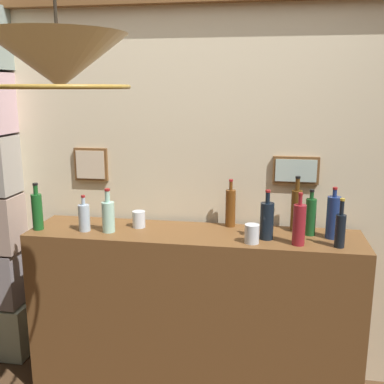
{
  "coord_description": "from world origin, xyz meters",
  "views": [
    {
      "loc": [
        0.4,
        -1.65,
        1.82
      ],
      "look_at": [
        0.0,
        0.76,
        1.26
      ],
      "focal_mm": 42.63,
      "sensor_mm": 36.0,
      "label": 1
    }
  ],
  "objects_px": {
    "liquor_bottle_mezcal": "(267,220)",
    "liquor_bottle_bourbon": "(340,229)",
    "liquor_bottle_scotch": "(108,216)",
    "liquor_bottle_brandy": "(37,211)",
    "pendant_lamp": "(59,63)",
    "liquor_bottle_port": "(230,207)",
    "liquor_bottle_amaro": "(333,217)",
    "glass_tumbler_highball": "(139,219)",
    "liquor_bottle_vermouth": "(296,209)",
    "glass_tumbler_rocks": "(252,234)",
    "liquor_bottle_sherry": "(84,217)",
    "liquor_bottle_tequila": "(299,224)",
    "liquor_bottle_gin": "(311,216)"
  },
  "relations": [
    {
      "from": "liquor_bottle_vermouth",
      "to": "liquor_bottle_bourbon",
      "type": "height_order",
      "value": "liquor_bottle_vermouth"
    },
    {
      "from": "glass_tumbler_rocks",
      "to": "liquor_bottle_brandy",
      "type": "bearing_deg",
      "value": 178.45
    },
    {
      "from": "liquor_bottle_gin",
      "to": "glass_tumbler_highball",
      "type": "distance_m",
      "value": 0.99
    },
    {
      "from": "liquor_bottle_mezcal",
      "to": "liquor_bottle_bourbon",
      "type": "xyz_separation_m",
      "value": [
        0.38,
        -0.07,
        -0.01
      ]
    },
    {
      "from": "liquor_bottle_port",
      "to": "pendant_lamp",
      "type": "xyz_separation_m",
      "value": [
        -0.54,
        -1.03,
        0.78
      ]
    },
    {
      "from": "liquor_bottle_bourbon",
      "to": "glass_tumbler_rocks",
      "type": "relative_size",
      "value": 2.57
    },
    {
      "from": "liquor_bottle_brandy",
      "to": "liquor_bottle_amaro",
      "type": "bearing_deg",
      "value": 4.11
    },
    {
      "from": "liquor_bottle_scotch",
      "to": "glass_tumbler_rocks",
      "type": "relative_size",
      "value": 2.5
    },
    {
      "from": "liquor_bottle_sherry",
      "to": "glass_tumbler_highball",
      "type": "bearing_deg",
      "value": 22.39
    },
    {
      "from": "liquor_bottle_mezcal",
      "to": "glass_tumbler_highball",
      "type": "bearing_deg",
      "value": 173.01
    },
    {
      "from": "pendant_lamp",
      "to": "liquor_bottle_gin",
      "type": "bearing_deg",
      "value": 43.24
    },
    {
      "from": "liquor_bottle_sherry",
      "to": "glass_tumbler_highball",
      "type": "relative_size",
      "value": 2.16
    },
    {
      "from": "liquor_bottle_vermouth",
      "to": "liquor_bottle_scotch",
      "type": "distance_m",
      "value": 1.08
    },
    {
      "from": "liquor_bottle_sherry",
      "to": "liquor_bottle_tequila",
      "type": "height_order",
      "value": "liquor_bottle_tequila"
    },
    {
      "from": "liquor_bottle_scotch",
      "to": "glass_tumbler_rocks",
      "type": "xyz_separation_m",
      "value": [
        0.82,
        -0.06,
        -0.05
      ]
    },
    {
      "from": "liquor_bottle_sherry",
      "to": "liquor_bottle_amaro",
      "type": "bearing_deg",
      "value": 4.15
    },
    {
      "from": "pendant_lamp",
      "to": "liquor_bottle_vermouth",
      "type": "bearing_deg",
      "value": 47.92
    },
    {
      "from": "liquor_bottle_vermouth",
      "to": "pendant_lamp",
      "type": "xyz_separation_m",
      "value": [
        -0.92,
        -1.02,
        0.77
      ]
    },
    {
      "from": "liquor_bottle_port",
      "to": "liquor_bottle_brandy",
      "type": "relative_size",
      "value": 1.03
    },
    {
      "from": "liquor_bottle_port",
      "to": "glass_tumbler_highball",
      "type": "distance_m",
      "value": 0.55
    },
    {
      "from": "liquor_bottle_mezcal",
      "to": "glass_tumbler_rocks",
      "type": "height_order",
      "value": "liquor_bottle_mezcal"
    },
    {
      "from": "liquor_bottle_mezcal",
      "to": "liquor_bottle_sherry",
      "type": "bearing_deg",
      "value": -178.46
    },
    {
      "from": "liquor_bottle_sherry",
      "to": "liquor_bottle_brandy",
      "type": "height_order",
      "value": "liquor_bottle_brandy"
    },
    {
      "from": "liquor_bottle_amaro",
      "to": "glass_tumbler_rocks",
      "type": "relative_size",
      "value": 2.82
    },
    {
      "from": "liquor_bottle_gin",
      "to": "liquor_bottle_brandy",
      "type": "bearing_deg",
      "value": -174.2
    },
    {
      "from": "liquor_bottle_brandy",
      "to": "liquor_bottle_tequila",
      "type": "distance_m",
      "value": 1.48
    },
    {
      "from": "liquor_bottle_tequila",
      "to": "liquor_bottle_bourbon",
      "type": "relative_size",
      "value": 1.08
    },
    {
      "from": "liquor_bottle_vermouth",
      "to": "glass_tumbler_highball",
      "type": "xyz_separation_m",
      "value": [
        -0.91,
        -0.1,
        -0.08
      ]
    },
    {
      "from": "pendant_lamp",
      "to": "liquor_bottle_port",
      "type": "bearing_deg",
      "value": 62.22
    },
    {
      "from": "liquor_bottle_vermouth",
      "to": "liquor_bottle_amaro",
      "type": "bearing_deg",
      "value": -32.72
    },
    {
      "from": "liquor_bottle_tequila",
      "to": "glass_tumbler_rocks",
      "type": "height_order",
      "value": "liquor_bottle_tequila"
    },
    {
      "from": "liquor_bottle_scotch",
      "to": "liquor_bottle_brandy",
      "type": "bearing_deg",
      "value": -176.65
    },
    {
      "from": "liquor_bottle_port",
      "to": "liquor_bottle_sherry",
      "type": "bearing_deg",
      "value": -164.4
    },
    {
      "from": "liquor_bottle_amaro",
      "to": "liquor_bottle_port",
      "type": "height_order",
      "value": "liquor_bottle_amaro"
    },
    {
      "from": "glass_tumbler_highball",
      "to": "liquor_bottle_mezcal",
      "type": "bearing_deg",
      "value": -6.99
    },
    {
      "from": "glass_tumbler_rocks",
      "to": "pendant_lamp",
      "type": "height_order",
      "value": "pendant_lamp"
    },
    {
      "from": "liquor_bottle_amaro",
      "to": "liquor_bottle_gin",
      "type": "height_order",
      "value": "liquor_bottle_amaro"
    },
    {
      "from": "liquor_bottle_vermouth",
      "to": "liquor_bottle_port",
      "type": "bearing_deg",
      "value": 179.02
    },
    {
      "from": "liquor_bottle_vermouth",
      "to": "liquor_bottle_tequila",
      "type": "height_order",
      "value": "liquor_bottle_vermouth"
    },
    {
      "from": "liquor_bottle_mezcal",
      "to": "glass_tumbler_rocks",
      "type": "relative_size",
      "value": 2.7
    },
    {
      "from": "liquor_bottle_scotch",
      "to": "liquor_bottle_brandy",
      "type": "height_order",
      "value": "liquor_bottle_brandy"
    },
    {
      "from": "liquor_bottle_brandy",
      "to": "glass_tumbler_rocks",
      "type": "distance_m",
      "value": 1.24
    },
    {
      "from": "liquor_bottle_brandy",
      "to": "liquor_bottle_tequila",
      "type": "xyz_separation_m",
      "value": [
        1.48,
        -0.02,
        -0.0
      ]
    },
    {
      "from": "liquor_bottle_gin",
      "to": "liquor_bottle_amaro",
      "type": "bearing_deg",
      "value": -18.11
    },
    {
      "from": "liquor_bottle_amaro",
      "to": "glass_tumbler_highball",
      "type": "bearing_deg",
      "value": 179.04
    },
    {
      "from": "liquor_bottle_tequila",
      "to": "glass_tumbler_rocks",
      "type": "bearing_deg",
      "value": -177.16
    },
    {
      "from": "liquor_bottle_sherry",
      "to": "liquor_bottle_bourbon",
      "type": "height_order",
      "value": "liquor_bottle_bourbon"
    },
    {
      "from": "liquor_bottle_vermouth",
      "to": "liquor_bottle_bourbon",
      "type": "relative_size",
      "value": 1.22
    },
    {
      "from": "liquor_bottle_vermouth",
      "to": "glass_tumbler_highball",
      "type": "relative_size",
      "value": 3.24
    },
    {
      "from": "liquor_bottle_brandy",
      "to": "pendant_lamp",
      "type": "bearing_deg",
      "value": -54.35
    }
  ]
}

